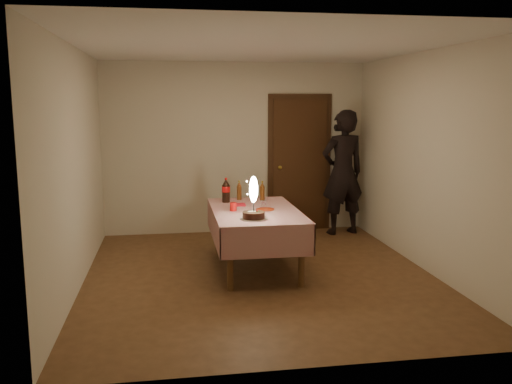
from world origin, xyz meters
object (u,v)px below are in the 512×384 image
(red_plate, at_px, (265,209))
(red_cup, at_px, (233,207))
(clear_cup, at_px, (264,204))
(amber_bottle_left, at_px, (239,191))
(dining_table, at_px, (255,218))
(amber_bottle_right, at_px, (262,191))
(photographer, at_px, (343,172))
(cola_bottle, at_px, (226,190))
(birthday_cake, at_px, (254,207))

(red_plate, bearing_deg, red_cup, -177.88)
(red_cup, height_order, clear_cup, red_cup)
(red_plate, bearing_deg, amber_bottle_left, 107.27)
(red_cup, bearing_deg, dining_table, 5.08)
(red_cup, distance_m, clear_cup, 0.42)
(clear_cup, relative_size, amber_bottle_right, 0.35)
(red_cup, bearing_deg, red_plate, 2.12)
(dining_table, xyz_separation_m, amber_bottle_left, (-0.10, 0.71, 0.22))
(red_plate, distance_m, photographer, 2.16)
(dining_table, xyz_separation_m, photographer, (1.59, 1.56, 0.32))
(red_cup, distance_m, cola_bottle, 0.58)
(birthday_cake, height_order, photographer, photographer)
(red_cup, height_order, cola_bottle, cola_bottle)
(cola_bottle, height_order, amber_bottle_left, cola_bottle)
(dining_table, distance_m, red_cup, 0.31)
(red_plate, height_order, amber_bottle_left, amber_bottle_left)
(red_plate, xyz_separation_m, red_cup, (-0.39, -0.01, 0.05))
(dining_table, height_order, amber_bottle_left, amber_bottle_left)
(dining_table, distance_m, red_plate, 0.16)
(cola_bottle, relative_size, amber_bottle_left, 1.25)
(red_plate, distance_m, cola_bottle, 0.71)
(red_plate, height_order, red_cup, red_cup)
(birthday_cake, xyz_separation_m, red_plate, (0.22, 0.50, -0.13))
(red_cup, distance_m, amber_bottle_right, 0.79)
(amber_bottle_left, height_order, photographer, photographer)
(clear_cup, xyz_separation_m, cola_bottle, (-0.42, 0.43, 0.11))
(amber_bottle_left, distance_m, amber_bottle_right, 0.31)
(amber_bottle_right, bearing_deg, cola_bottle, -172.23)
(photographer, bearing_deg, clear_cup, -135.58)
(red_cup, bearing_deg, photographer, 40.34)
(clear_cup, xyz_separation_m, photographer, (1.46, 1.43, 0.18))
(amber_bottle_left, distance_m, photographer, 1.90)
(birthday_cake, relative_size, amber_bottle_right, 1.86)
(dining_table, bearing_deg, amber_bottle_left, 98.26)
(clear_cup, distance_m, amber_bottle_left, 0.63)
(red_plate, relative_size, red_cup, 2.20)
(red_cup, xyz_separation_m, cola_bottle, (-0.02, 0.57, 0.10))
(dining_table, distance_m, birthday_cake, 0.56)
(amber_bottle_left, bearing_deg, cola_bottle, -140.28)
(clear_cup, height_order, cola_bottle, cola_bottle)
(cola_bottle, xyz_separation_m, photographer, (1.89, 1.01, 0.07))
(birthday_cake, xyz_separation_m, clear_cup, (0.23, 0.63, -0.09))
(red_cup, height_order, amber_bottle_right, amber_bottle_right)
(red_cup, bearing_deg, amber_bottle_right, 54.21)
(amber_bottle_right, bearing_deg, photographer, 33.93)
(red_cup, distance_m, photographer, 2.45)
(cola_bottle, bearing_deg, red_cup, -87.54)
(birthday_cake, bearing_deg, amber_bottle_left, 90.11)
(red_plate, xyz_separation_m, clear_cup, (0.01, 0.13, 0.04))
(dining_table, xyz_separation_m, cola_bottle, (-0.29, 0.55, 0.25))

